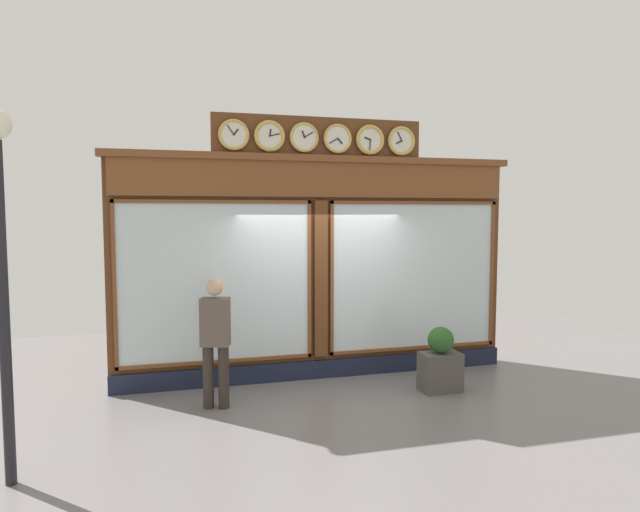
# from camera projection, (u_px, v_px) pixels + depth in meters

# --- Properties ---
(ground_plane) EXTENTS (14.00, 14.00, 0.00)m
(ground_plane) POSITION_uv_depth(u_px,v_px,m) (391.00, 455.00, 5.71)
(ground_plane) COLOR slate
(shop_facade) EXTENTS (6.23, 0.42, 3.94)m
(shop_facade) POSITION_uv_depth(u_px,v_px,m) (318.00, 264.00, 8.39)
(shop_facade) COLOR #5B3319
(shop_facade) RESTS_ON ground_plane
(pedestrian) EXTENTS (0.41, 0.32, 1.69)m
(pedestrian) POSITION_uv_depth(u_px,v_px,m) (215.00, 337.00, 7.04)
(pedestrian) COLOR #312A24
(pedestrian) RESTS_ON ground_plane
(street_lamp) EXTENTS (0.28, 0.28, 3.45)m
(street_lamp) POSITION_uv_depth(u_px,v_px,m) (0.00, 239.00, 4.93)
(street_lamp) COLOR black
(street_lamp) RESTS_ON ground_plane
(planter_box) EXTENTS (0.56, 0.36, 0.55)m
(planter_box) POSITION_uv_depth(u_px,v_px,m) (440.00, 372.00, 7.77)
(planter_box) COLOR #4C4742
(planter_box) RESTS_ON ground_plane
(planter_shrub) EXTENTS (0.37, 0.37, 0.37)m
(planter_shrub) POSITION_uv_depth(u_px,v_px,m) (441.00, 340.00, 7.73)
(planter_shrub) COLOR #285623
(planter_shrub) RESTS_ON planter_box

